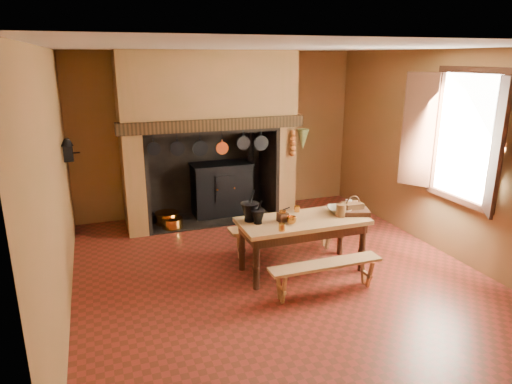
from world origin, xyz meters
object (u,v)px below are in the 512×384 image
wicker_basket (353,207)px  work_table (303,227)px  coffee_grinder (283,216)px  iron_range (222,188)px  bench_front (326,270)px  mixing_bowl (339,210)px

wicker_basket → work_table: bearing=-178.9°
work_table → coffee_grinder: 0.33m
iron_range → bench_front: bearing=-83.2°
work_table → bench_front: (0.00, -0.65, -0.31)m
wicker_basket → coffee_grinder: bearing=-179.2°
iron_range → work_table: (0.37, -2.48, 0.12)m
iron_range → bench_front: iron_range is taller
iron_range → mixing_bowl: 2.61m
iron_range → wicker_basket: bearing=-66.2°
bench_front → coffee_grinder: size_ratio=7.74×
iron_range → wicker_basket: 2.74m
mixing_bowl → wicker_basket: bearing=-21.2°
bench_front → mixing_bowl: (0.56, 0.71, 0.46)m
coffee_grinder → mixing_bowl: 0.84m
iron_range → wicker_basket: (1.10, -2.49, 0.31)m
mixing_bowl → wicker_basket: wicker_basket is taller
mixing_bowl → wicker_basket: 0.18m
iron_range → bench_front: size_ratio=1.15×
coffee_grinder → mixing_bowl: (0.84, 0.05, -0.03)m
work_table → wicker_basket: 0.75m
iron_range → mixing_bowl: bearing=-68.9°
work_table → coffee_grinder: size_ratio=9.19×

